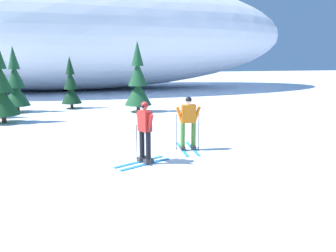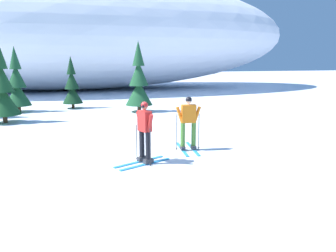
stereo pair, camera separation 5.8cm
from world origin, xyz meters
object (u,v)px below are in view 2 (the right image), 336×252
skier_red_jacket (145,132)px  pine_tree_center (17,85)px  skier_orange_jacket (188,122)px  pine_tree_far_right (139,83)px  pine_tree_center_left (2,89)px  pine_tree_center_right (72,87)px

skier_red_jacket → pine_tree_center: size_ratio=0.49×
skier_orange_jacket → pine_tree_far_right: pine_tree_far_right is taller
pine_tree_center_left → pine_tree_far_right: bearing=14.6°
skier_red_jacket → skier_orange_jacket: size_ratio=1.01×
skier_red_jacket → pine_tree_center: bearing=116.4°
pine_tree_center_left → pine_tree_center_right: pine_tree_center_left is taller
skier_red_jacket → pine_tree_center: pine_tree_center is taller
skier_red_jacket → pine_tree_center: 11.99m
skier_red_jacket → pine_tree_far_right: size_ratio=0.46×
skier_orange_jacket → skier_red_jacket: bearing=-148.4°
skier_orange_jacket → pine_tree_center: (-6.92, 9.75, 0.58)m
pine_tree_center_left → pine_tree_center_right: bearing=53.7°
pine_tree_center_right → pine_tree_far_right: bearing=-31.4°
pine_tree_center → pine_tree_far_right: (6.57, -1.53, 0.12)m
skier_red_jacket → skier_orange_jacket: skier_red_jacket is taller
skier_red_jacket → pine_tree_far_right: 9.31m
pine_tree_center_left → pine_tree_center: bearing=89.7°
pine_tree_center_right → pine_tree_far_right: (3.68, -2.25, 0.34)m
skier_red_jacket → pine_tree_center_right: bearing=101.9°
skier_red_jacket → pine_tree_center_right: pine_tree_center_right is taller
pine_tree_center → skier_red_jacket: bearing=-63.6°
skier_orange_jacket → pine_tree_center: pine_tree_center is taller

